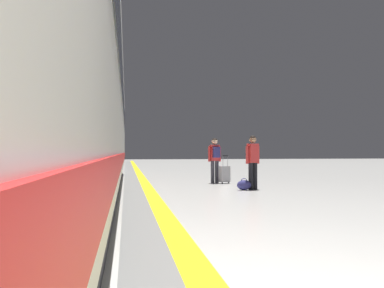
# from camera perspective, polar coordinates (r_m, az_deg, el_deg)

# --- Properties ---
(safety_line_strip) EXTENTS (0.36, 80.00, 0.01)m
(safety_line_strip) POSITION_cam_1_polar(r_m,az_deg,el_deg) (9.85, -6.01, -7.89)
(safety_line_strip) COLOR yellow
(safety_line_strip) RESTS_ON ground
(tactile_edge_band) EXTENTS (0.73, 80.00, 0.01)m
(tactile_edge_band) POSITION_cam_1_polar(r_m,az_deg,el_deg) (9.83, -8.27, -7.90)
(tactile_edge_band) COLOR slate
(tactile_edge_band) RESTS_ON ground
(high_speed_train) EXTENTS (2.94, 29.76, 4.97)m
(high_speed_train) POSITION_cam_1_polar(r_m,az_deg,el_deg) (6.62, -23.64, 10.69)
(high_speed_train) COLOR #38383D
(high_speed_train) RESTS_ON ground
(passenger_near) EXTENTS (0.49, 0.30, 1.66)m
(passenger_near) POSITION_cam_1_polar(r_m,az_deg,el_deg) (11.61, 9.25, -2.13)
(passenger_near) COLOR black
(passenger_near) RESTS_ON ground
(duffel_bag_near) EXTENTS (0.44, 0.26, 0.36)m
(duffel_bag_near) POSITION_cam_1_polar(r_m,az_deg,el_deg) (11.44, 7.94, -6.20)
(duffel_bag_near) COLOR navy
(duffel_bag_near) RESTS_ON ground
(passenger_mid) EXTENTS (0.51, 0.38, 1.67)m
(passenger_mid) POSITION_cam_1_polar(r_m,az_deg,el_deg) (13.83, 3.51, -1.89)
(passenger_mid) COLOR #383842
(passenger_mid) RESTS_ON ground
(suitcase_mid) EXTENTS (0.43, 0.34, 1.02)m
(suitcase_mid) POSITION_cam_1_polar(r_m,az_deg,el_deg) (13.76, 4.96, -4.57)
(suitcase_mid) COLOR #9E9EA3
(suitcase_mid) RESTS_ON ground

